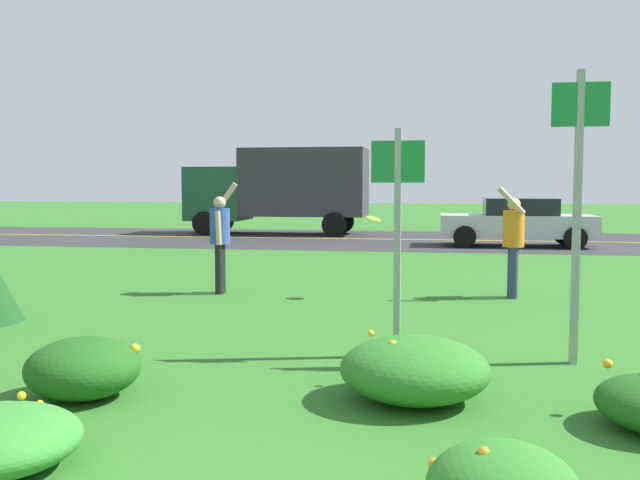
{
  "coord_description": "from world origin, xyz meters",
  "views": [
    {
      "loc": [
        1.25,
        -1.38,
        1.84
      ],
      "look_at": [
        -0.55,
        9.13,
        1.0
      ],
      "focal_mm": 39.27,
      "sensor_mm": 36.0,
      "label": 1
    }
  ],
  "objects_px": {
    "sign_post_by_roadside": "(578,189)",
    "car_silver_center_left": "(517,222)",
    "sign_post_near_path": "(398,219)",
    "frisbee_lime": "(374,219)",
    "person_catcher_orange_shirt": "(513,238)",
    "box_truck_dark_green": "(281,186)",
    "person_thrower_blue_shirt": "(220,235)"
  },
  "relations": [
    {
      "from": "person_thrower_blue_shirt",
      "to": "frisbee_lime",
      "type": "height_order",
      "value": "person_thrower_blue_shirt"
    },
    {
      "from": "person_thrower_blue_shirt",
      "to": "sign_post_near_path",
      "type": "bearing_deg",
      "value": -50.67
    },
    {
      "from": "sign_post_by_roadside",
      "to": "car_silver_center_left",
      "type": "bearing_deg",
      "value": 86.28
    },
    {
      "from": "sign_post_by_roadside",
      "to": "person_thrower_blue_shirt",
      "type": "xyz_separation_m",
      "value": [
        -5.04,
        3.92,
        -0.8
      ]
    },
    {
      "from": "sign_post_by_roadside",
      "to": "frisbee_lime",
      "type": "height_order",
      "value": "sign_post_by_roadside"
    },
    {
      "from": "person_thrower_blue_shirt",
      "to": "person_catcher_orange_shirt",
      "type": "xyz_separation_m",
      "value": [
        4.85,
        0.35,
        -0.01
      ]
    },
    {
      "from": "sign_post_by_roadside",
      "to": "car_silver_center_left",
      "type": "height_order",
      "value": "sign_post_by_roadside"
    },
    {
      "from": "sign_post_near_path",
      "to": "person_catcher_orange_shirt",
      "type": "height_order",
      "value": "sign_post_near_path"
    },
    {
      "from": "person_catcher_orange_shirt",
      "to": "box_truck_dark_green",
      "type": "bearing_deg",
      "value": 116.78
    },
    {
      "from": "sign_post_near_path",
      "to": "person_thrower_blue_shirt",
      "type": "relative_size",
      "value": 1.29
    },
    {
      "from": "person_thrower_blue_shirt",
      "to": "car_silver_center_left",
      "type": "height_order",
      "value": "person_thrower_blue_shirt"
    },
    {
      "from": "car_silver_center_left",
      "to": "box_truck_dark_green",
      "type": "bearing_deg",
      "value": 154.09
    },
    {
      "from": "sign_post_near_path",
      "to": "frisbee_lime",
      "type": "bearing_deg",
      "value": 98.98
    },
    {
      "from": "sign_post_by_roadside",
      "to": "person_catcher_orange_shirt",
      "type": "height_order",
      "value": "sign_post_by_roadside"
    },
    {
      "from": "person_catcher_orange_shirt",
      "to": "box_truck_dark_green",
      "type": "distance_m",
      "value": 15.74
    },
    {
      "from": "box_truck_dark_green",
      "to": "sign_post_near_path",
      "type": "bearing_deg",
      "value": -73.41
    },
    {
      "from": "sign_post_near_path",
      "to": "car_silver_center_left",
      "type": "xyz_separation_m",
      "value": [
        2.75,
        14.33,
        -0.74
      ]
    },
    {
      "from": "sign_post_by_roadside",
      "to": "person_thrower_blue_shirt",
      "type": "relative_size",
      "value": 1.58
    },
    {
      "from": "sign_post_near_path",
      "to": "frisbee_lime",
      "type": "height_order",
      "value": "sign_post_near_path"
    },
    {
      "from": "person_thrower_blue_shirt",
      "to": "frisbee_lime",
      "type": "relative_size",
      "value": 7.47
    },
    {
      "from": "sign_post_near_path",
      "to": "car_silver_center_left",
      "type": "bearing_deg",
      "value": 79.15
    },
    {
      "from": "person_catcher_orange_shirt",
      "to": "frisbee_lime",
      "type": "relative_size",
      "value": 7.2
    },
    {
      "from": "sign_post_by_roadside",
      "to": "sign_post_near_path",
      "type": "bearing_deg",
      "value": -179.35
    },
    {
      "from": "frisbee_lime",
      "to": "car_silver_center_left",
      "type": "bearing_deg",
      "value": 72.1
    },
    {
      "from": "person_thrower_blue_shirt",
      "to": "box_truck_dark_green",
      "type": "distance_m",
      "value": 14.57
    },
    {
      "from": "sign_post_near_path",
      "to": "frisbee_lime",
      "type": "xyz_separation_m",
      "value": [
        -0.62,
        3.91,
        -0.19
      ]
    },
    {
      "from": "sign_post_near_path",
      "to": "car_silver_center_left",
      "type": "distance_m",
      "value": 14.61
    },
    {
      "from": "sign_post_by_roadside",
      "to": "box_truck_dark_green",
      "type": "xyz_separation_m",
      "value": [
        -7.27,
        18.29,
        0.01
      ]
    },
    {
      "from": "sign_post_near_path",
      "to": "sign_post_by_roadside",
      "type": "xyz_separation_m",
      "value": [
        1.82,
        0.02,
        0.32
      ]
    },
    {
      "from": "person_catcher_orange_shirt",
      "to": "box_truck_dark_green",
      "type": "xyz_separation_m",
      "value": [
        -7.08,
        14.03,
        0.82
      ]
    },
    {
      "from": "car_silver_center_left",
      "to": "box_truck_dark_green",
      "type": "relative_size",
      "value": 0.67
    },
    {
      "from": "frisbee_lime",
      "to": "box_truck_dark_green",
      "type": "relative_size",
      "value": 0.04
    }
  ]
}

